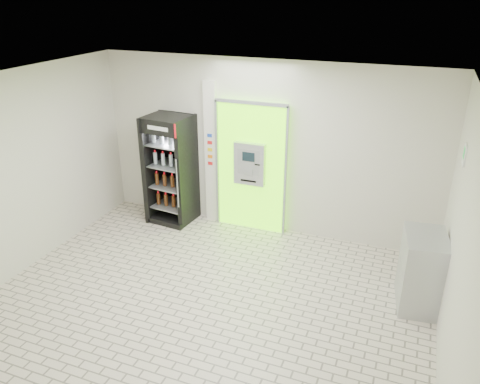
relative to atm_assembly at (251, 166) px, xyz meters
The scene contains 7 objects.
ground 2.69m from the atm_assembly, 85.26° to the right, with size 6.00×6.00×0.00m, color #BEB09E.
room_shell 2.51m from the atm_assembly, 85.26° to the right, with size 6.00×6.00×6.00m.
atm_assembly is the anchor object (origin of this frame).
pillar 0.79m from the atm_assembly, behind, with size 0.22×0.11×2.60m.
beverage_cooler 1.50m from the atm_assembly, behind, with size 0.82×0.76×1.99m.
steel_cabinet 3.27m from the atm_assembly, 24.29° to the right, with size 0.63×0.86×1.06m.
exit_sign 3.48m from the atm_assembly, 17.65° to the right, with size 0.02×0.22×0.26m.
Camera 1 is at (2.37, -4.76, 4.05)m, focal length 35.00 mm.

